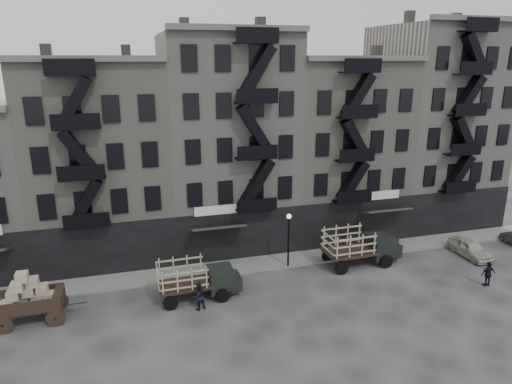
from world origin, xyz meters
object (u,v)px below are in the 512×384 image
object	(u,v)px
stake_truck_west	(197,277)
stake_truck_east	(360,244)
car_east	(470,248)
wagon	(27,293)
policeman	(488,274)
pedestrian_mid	(199,296)

from	to	relation	value
stake_truck_west	stake_truck_east	bearing A→B (deg)	6.39
stake_truck_east	car_east	distance (m)	9.33
wagon	policeman	distance (m)	29.96
stake_truck_east	pedestrian_mid	size ratio (longest dim) A/B	3.30
stake_truck_east	car_east	xyz separation A→B (m)	(9.21, -1.09, -1.01)
stake_truck_west	car_east	size ratio (longest dim) A/B	1.34
stake_truck_east	policeman	world-z (taller)	stake_truck_east
wagon	stake_truck_west	bearing A→B (deg)	-0.39
wagon	stake_truck_west	distance (m)	10.08
car_east	pedestrian_mid	world-z (taller)	pedestrian_mid
stake_truck_east	policeman	size ratio (longest dim) A/B	3.31
stake_truck_west	car_east	world-z (taller)	stake_truck_west
stake_truck_west	car_east	distance (m)	21.96
car_east	stake_truck_west	bearing A→B (deg)	-178.64
wagon	pedestrian_mid	size ratio (longest dim) A/B	2.17
pedestrian_mid	stake_truck_east	bearing A→B (deg)	176.02
car_east	policeman	xyz separation A→B (m)	(-2.33, -4.45, 0.22)
pedestrian_mid	policeman	xyz separation A→B (m)	(19.74, -2.51, -0.00)
wagon	stake_truck_west	world-z (taller)	wagon
pedestrian_mid	policeman	bearing A→B (deg)	155.50
stake_truck_west	policeman	world-z (taller)	stake_truck_west
wagon	policeman	xyz separation A→B (m)	(29.69, -3.94, -0.99)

